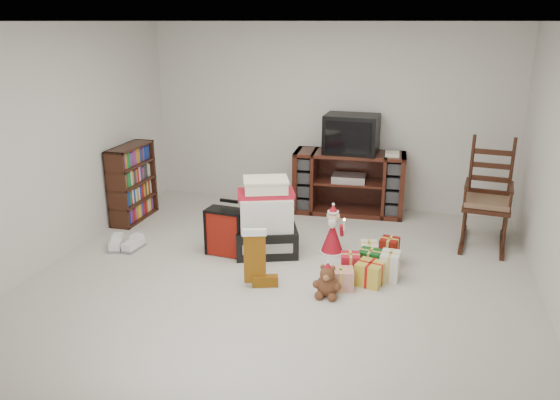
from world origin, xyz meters
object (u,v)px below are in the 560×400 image
(santa_figurine, at_px, (332,235))
(gift_cluster, at_px, (368,263))
(gift_pile, at_px, (266,222))
(rocking_chair, at_px, (486,207))
(bookshelf, at_px, (132,184))
(red_suitcase, at_px, (226,232))
(crt_television, at_px, (351,134))
(teddy_bear, at_px, (327,283))
(mrs_claus_figurine, at_px, (256,232))
(sneaker_pair, at_px, (125,245))
(tv_stand, at_px, (349,183))

(santa_figurine, bearing_deg, gift_cluster, -41.89)
(gift_pile, height_order, santa_figurine, gift_pile)
(santa_figurine, bearing_deg, rocking_chair, 25.62)
(bookshelf, bearing_deg, santa_figurine, -9.67)
(red_suitcase, xyz_separation_m, santa_figurine, (1.14, 0.31, -0.04))
(bookshelf, bearing_deg, red_suitcase, -26.18)
(bookshelf, bearing_deg, crt_television, 19.92)
(red_suitcase, height_order, crt_television, crt_television)
(teddy_bear, distance_m, mrs_claus_figurine, 1.23)
(rocking_chair, distance_m, gift_cluster, 1.74)
(gift_pile, distance_m, gift_cluster, 1.22)
(gift_cluster, xyz_separation_m, crt_television, (-0.47, 1.85, 0.98))
(gift_pile, height_order, teddy_bear, gift_pile)
(mrs_claus_figurine, bearing_deg, gift_pile, 24.61)
(santa_figurine, bearing_deg, gift_pile, -166.60)
(crt_television, bearing_deg, sneaker_pair, -137.92)
(sneaker_pair, xyz_separation_m, gift_cluster, (2.77, 0.08, 0.06))
(teddy_bear, relative_size, sneaker_pair, 0.80)
(red_suitcase, bearing_deg, rocking_chair, 27.50)
(teddy_bear, xyz_separation_m, gift_cluster, (0.32, 0.59, -0.03))
(crt_television, bearing_deg, bookshelf, -157.94)
(red_suitcase, distance_m, teddy_bear, 1.45)
(teddy_bear, height_order, mrs_claus_figurine, mrs_claus_figurine)
(santa_figurine, height_order, crt_television, crt_television)
(gift_pile, bearing_deg, sneaker_pair, 170.81)
(red_suitcase, bearing_deg, tv_stand, 63.74)
(rocking_chair, bearing_deg, red_suitcase, -151.93)
(tv_stand, height_order, bookshelf, bookshelf)
(red_suitcase, distance_m, crt_television, 2.24)
(bookshelf, height_order, gift_pile, bookshelf)
(bookshelf, distance_m, rocking_chair, 4.40)
(teddy_bear, relative_size, crt_television, 0.45)
(tv_stand, xyz_separation_m, teddy_bear, (0.16, -2.45, -0.28))
(gift_cluster, bearing_deg, mrs_claus_figurine, 171.90)
(red_suitcase, relative_size, crt_television, 0.88)
(santa_figurine, xyz_separation_m, gift_cluster, (0.45, -0.40, -0.11))
(crt_television, bearing_deg, santa_figurine, -86.95)
(teddy_bear, height_order, gift_cluster, teddy_bear)
(santa_figurine, bearing_deg, crt_television, 90.92)
(bookshelf, xyz_separation_m, teddy_bear, (2.85, -1.46, -0.34))
(gift_pile, relative_size, red_suitcase, 1.37)
(bookshelf, height_order, sneaker_pair, bookshelf)
(bookshelf, height_order, santa_figurine, bookshelf)
(tv_stand, relative_size, crt_television, 2.11)
(gift_pile, bearing_deg, mrs_claus_figurine, -175.59)
(santa_figurine, bearing_deg, sneaker_pair, -168.24)
(gift_pile, distance_m, mrs_claus_figurine, 0.17)
(red_suitcase, height_order, teddy_bear, red_suitcase)
(teddy_bear, relative_size, gift_cluster, 0.32)
(bookshelf, height_order, mrs_claus_figurine, bookshelf)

